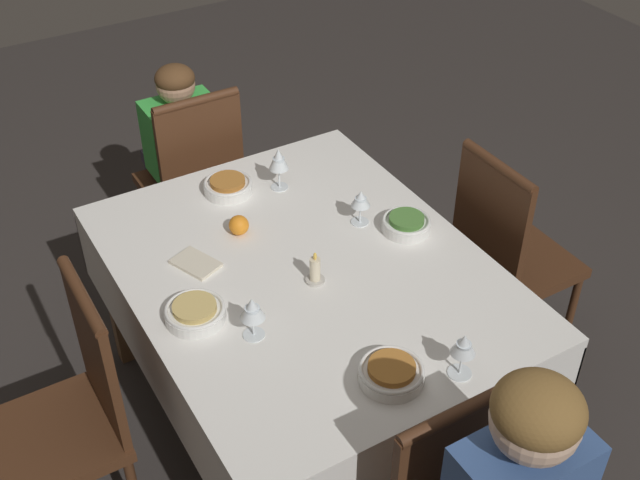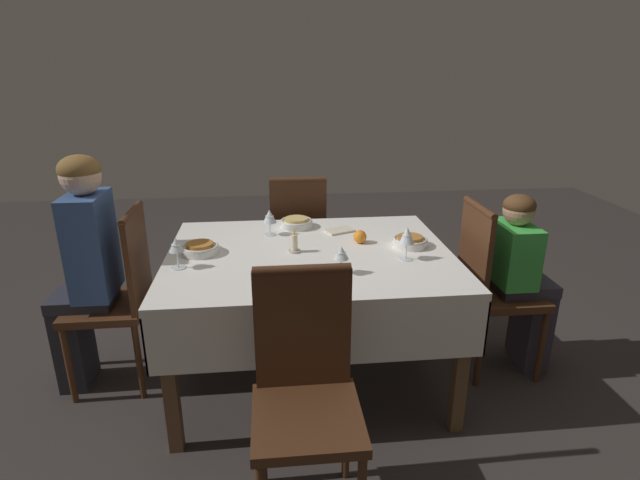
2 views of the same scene
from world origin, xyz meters
TOP-DOWN VIEW (x-y plane):
  - ground_plane at (0.00, 0.00)m, footprint 8.00×8.00m
  - dining_table at (0.00, 0.00)m, footprint 1.43×1.12m
  - chair_east at (0.97, -0.07)m, footprint 0.39×0.39m
  - chair_west at (-0.97, 0.01)m, footprint 0.39×0.39m
  - chair_north at (0.09, 0.82)m, footprint 0.39×0.39m
  - chair_south at (0.01, -0.82)m, footprint 0.39×0.39m
  - person_adult_denim at (1.13, -0.07)m, footprint 0.34×0.30m
  - person_child_green at (-1.14, 0.01)m, footprint 0.33×0.30m
  - bowl_east at (0.55, -0.04)m, footprint 0.19×0.19m
  - wine_glass_east at (0.63, 0.14)m, footprint 0.07×0.07m
  - bowl_west at (-0.53, -0.03)m, footprint 0.18×0.18m
  - wine_glass_west at (-0.46, 0.15)m, footprint 0.07×0.07m
  - bowl_north at (0.00, 0.40)m, footprint 0.17×0.17m
  - wine_glass_north at (-0.12, 0.29)m, footprint 0.07×0.07m
  - bowl_south at (0.04, -0.41)m, footprint 0.19×0.19m
  - wine_glass_south at (0.20, -0.29)m, footprint 0.08×0.08m
  - candle_centerpiece at (0.08, -0.01)m, footprint 0.06×0.06m
  - orange_fruit at (-0.28, -0.11)m, footprint 0.07×0.07m
  - napkin_red_folded at (-0.20, -0.30)m, footprint 0.18×0.15m

SIDE VIEW (x-z plane):
  - ground_plane at x=0.00m, z-range 0.00..0.00m
  - chair_east at x=0.97m, z-range 0.05..1.01m
  - chair_west at x=-0.97m, z-range 0.05..1.01m
  - chair_north at x=0.09m, z-range 0.05..1.01m
  - chair_south at x=0.01m, z-range 0.05..1.01m
  - person_child_green at x=-1.14m, z-range 0.05..1.06m
  - dining_table at x=0.00m, z-range 0.28..1.02m
  - person_adult_denim at x=1.13m, z-range 0.08..1.32m
  - napkin_red_folded at x=-0.20m, z-range 0.73..0.75m
  - bowl_east at x=0.55m, z-range 0.73..0.79m
  - bowl_south at x=0.04m, z-range 0.73..0.79m
  - bowl_west at x=-0.53m, z-range 0.73..0.79m
  - bowl_north at x=0.00m, z-range 0.73..0.79m
  - orange_fruit at x=-0.28m, z-range 0.73..0.80m
  - candle_centerpiece at x=0.08m, z-range 0.72..0.83m
  - wine_glass_north at x=-0.12m, z-range 0.76..0.90m
  - wine_glass_south at x=0.20m, z-range 0.76..0.91m
  - wine_glass_east at x=0.63m, z-range 0.77..0.92m
  - wine_glass_west at x=-0.46m, z-range 0.77..0.94m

